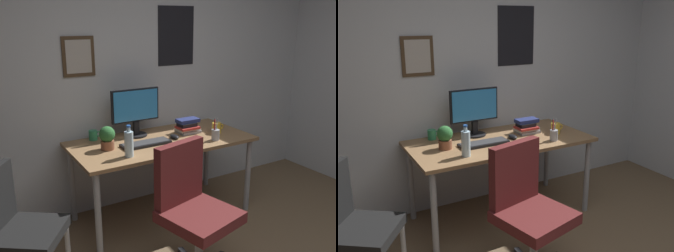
# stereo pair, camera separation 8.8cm
# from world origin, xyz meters

# --- Properties ---
(wall_back) EXTENTS (4.40, 0.10, 2.60)m
(wall_back) POSITION_xyz_m (-0.00, 2.15, 1.30)
(wall_back) COLOR silver
(wall_back) RESTS_ON ground_plane
(desk) EXTENTS (1.60, 0.77, 0.74)m
(desk) POSITION_xyz_m (0.00, 1.68, 0.66)
(desk) COLOR #936D47
(desk) RESTS_ON ground_plane
(office_chair) EXTENTS (0.58, 0.58, 0.95)m
(office_chair) POSITION_xyz_m (-0.22, 0.89, 0.53)
(office_chair) COLOR #591E1E
(office_chair) RESTS_ON ground_plane
(side_chair) EXTENTS (0.59, 0.59, 0.88)m
(side_chair) POSITION_xyz_m (-1.30, 1.27, 0.50)
(side_chair) COLOR black
(side_chair) RESTS_ON ground_plane
(monitor) EXTENTS (0.46, 0.20, 0.43)m
(monitor) POSITION_xyz_m (-0.14, 1.91, 0.98)
(monitor) COLOR black
(monitor) RESTS_ON desk
(keyboard) EXTENTS (0.43, 0.15, 0.03)m
(keyboard) POSITION_xyz_m (-0.19, 1.63, 0.75)
(keyboard) COLOR black
(keyboard) RESTS_ON desk
(computer_mouse) EXTENTS (0.06, 0.11, 0.04)m
(computer_mouse) POSITION_xyz_m (0.11, 1.66, 0.76)
(computer_mouse) COLOR black
(computer_mouse) RESTS_ON desk
(water_bottle) EXTENTS (0.07, 0.07, 0.25)m
(water_bottle) POSITION_xyz_m (-0.43, 1.45, 0.84)
(water_bottle) COLOR silver
(water_bottle) RESTS_ON desk
(coffee_mug_near) EXTENTS (0.12, 0.09, 0.10)m
(coffee_mug_near) POSITION_xyz_m (0.55, 1.60, 0.79)
(coffee_mug_near) COLOR yellow
(coffee_mug_near) RESTS_ON desk
(coffee_mug_far) EXTENTS (0.11, 0.07, 0.09)m
(coffee_mug_far) POSITION_xyz_m (-0.52, 1.98, 0.78)
(coffee_mug_far) COLOR #2D8C59
(coffee_mug_far) RESTS_ON desk
(potted_plant) EXTENTS (0.13, 0.13, 0.20)m
(potted_plant) POSITION_xyz_m (-0.51, 1.69, 0.84)
(potted_plant) COLOR brown
(potted_plant) RESTS_ON desk
(pen_cup) EXTENTS (0.07, 0.07, 0.20)m
(pen_cup) POSITION_xyz_m (0.40, 1.44, 0.79)
(pen_cup) COLOR #9EA0A5
(pen_cup) RESTS_ON desk
(book_stack_left) EXTENTS (0.22, 0.17, 0.13)m
(book_stack_left) POSITION_xyz_m (0.32, 1.75, 0.80)
(book_stack_left) COLOR gray
(book_stack_left) RESTS_ON desk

